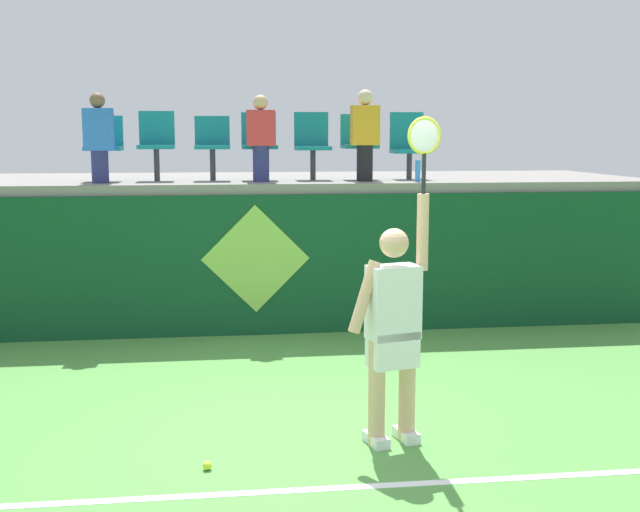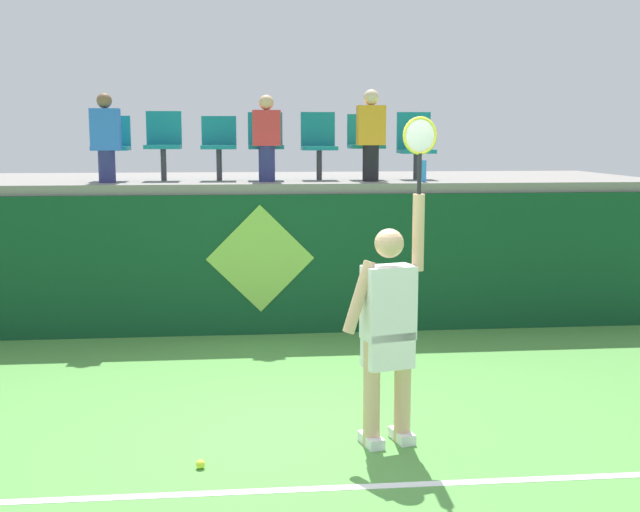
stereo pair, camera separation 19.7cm
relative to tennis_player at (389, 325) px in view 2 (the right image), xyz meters
name	(u,v)px [view 2 (the right image)]	position (x,y,z in m)	size (l,w,h in m)	color
ground_plane	(288,433)	(-0.75, 0.28, -0.93)	(40.00, 40.00, 0.00)	#519342
court_back_wall	(271,264)	(-0.75, 3.58, -0.10)	(10.13, 0.20, 1.66)	#0F4223
spectator_platform	(266,182)	(-0.75, 5.09, 0.79)	(10.13, 3.13, 0.12)	gray
court_baseline_stripe	(296,489)	(-0.75, -0.75, -0.93)	(9.11, 0.08, 0.01)	white
tennis_player	(389,325)	(0.00, 0.00, 0.00)	(0.74, 0.35, 2.49)	white
tennis_ball	(201,464)	(-1.41, -0.34, -0.90)	(0.07, 0.07, 0.07)	#D1E533
water_bottle	(424,171)	(1.12, 3.77, 0.98)	(0.07, 0.07, 0.26)	#338CE5
stadium_chair_0	(112,144)	(-2.69, 4.44, 1.31)	(0.44, 0.42, 0.81)	#38383D
stadium_chair_1	(164,141)	(-2.06, 4.44, 1.34)	(0.44, 0.42, 0.87)	#38383D
stadium_chair_2	(219,143)	(-1.37, 4.44, 1.32)	(0.44, 0.42, 0.81)	#38383D
stadium_chair_3	(266,142)	(-0.78, 4.44, 1.34)	(0.44, 0.42, 0.86)	#38383D
stadium_chair_4	(319,142)	(-0.10, 4.45, 1.33)	(0.44, 0.42, 0.86)	#38383D
stadium_chair_5	(365,142)	(0.50, 4.44, 1.33)	(0.44, 0.42, 0.83)	#38383D
stadium_chair_6	(415,144)	(1.16, 4.45, 1.31)	(0.44, 0.42, 0.86)	#38383D
spectator_0	(267,137)	(-0.78, 4.05, 1.39)	(0.34, 0.20, 1.05)	navy
spectator_1	(106,137)	(-2.69, 4.02, 1.40)	(0.34, 0.20, 1.06)	navy
spectator_2	(371,134)	(0.50, 4.00, 1.43)	(0.34, 0.20, 1.12)	black
wall_signage_mount	(261,334)	(-0.88, 3.47, -0.93)	(1.27, 0.01, 1.55)	#0F4223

